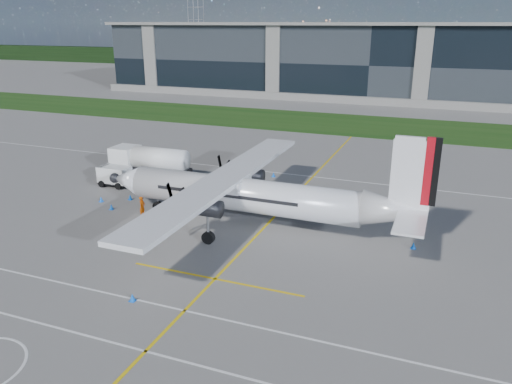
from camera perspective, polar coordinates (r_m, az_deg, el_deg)
ground at (r=75.02m, az=8.71°, el=6.60°), size 400.00×400.00×0.00m
grass_strip at (r=82.69m, az=9.98°, el=7.68°), size 400.00×18.00×0.04m
terminal_building at (r=113.05m, az=13.63°, el=14.23°), size 120.00×20.00×15.00m
tree_line at (r=172.83m, az=16.50°, el=13.93°), size 400.00×6.00×6.00m
pylon_west at (r=205.37m, az=-6.86°, el=18.57°), size 9.00×4.60×30.00m
yellow_taxiway_centerline at (r=46.30m, az=3.93°, el=-0.96°), size 0.20×70.00×0.01m
white_lane_line at (r=28.42m, az=-17.75°, el=-15.63°), size 90.00×0.15×0.01m
turboprop_aircraft at (r=38.99m, az=-0.19°, el=1.74°), size 26.99×27.99×8.40m
fuel_tanker_truck at (r=53.83m, az=-12.60°, el=3.35°), size 9.03×2.93×3.39m
baggage_tug at (r=52.05m, az=-15.83°, el=1.76°), size 3.32×1.99×1.99m
ground_crew_person at (r=43.17m, az=-12.89°, el=-1.49°), size 0.62×0.85×2.03m
safety_cone_tail at (r=38.27m, az=17.55°, el=-5.85°), size 0.36×0.36×0.50m
safety_cone_nose_stbd at (r=47.74m, az=-14.18°, el=-0.58°), size 0.36×0.36×0.50m
safety_cone_portwing at (r=31.01m, az=-13.95°, el=-11.59°), size 0.36×0.36×0.50m
safety_cone_nose_port at (r=45.71m, az=-16.21°, el=-1.64°), size 0.36×0.36×0.50m
safety_cone_stbdwing at (r=53.21m, az=2.01°, el=2.01°), size 0.36×0.36×0.50m
safety_cone_fwd at (r=47.95m, az=-17.28°, el=-0.78°), size 0.36×0.36×0.50m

